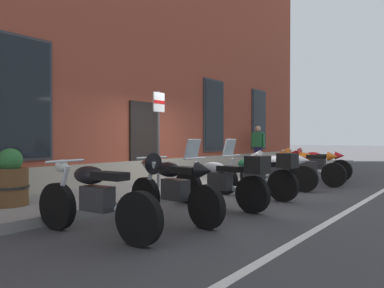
{
  "coord_description": "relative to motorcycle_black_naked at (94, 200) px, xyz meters",
  "views": [
    {
      "loc": [
        -7.2,
        -4.93,
        1.28
      ],
      "look_at": [
        -0.87,
        -0.09,
        1.17
      ],
      "focal_mm": 34.25,
      "sensor_mm": 36.0,
      "label": 1
    }
  ],
  "objects": [
    {
      "name": "ground_plane",
      "position": [
        4.2,
        1.02,
        -0.49
      ],
      "size": [
        140.0,
        140.0,
        0.0
      ],
      "primitive_type": "plane",
      "color": "#38383A"
    },
    {
      "name": "sidewalk",
      "position": [
        4.2,
        2.15,
        -0.41
      ],
      "size": [
        26.42,
        2.25,
        0.16
      ],
      "primitive_type": "cube",
      "color": "slate",
      "rests_on": "ground_plane"
    },
    {
      "name": "lane_stripe",
      "position": [
        4.2,
        -2.18,
        -0.49
      ],
      "size": [
        26.42,
        0.12,
        0.01
      ],
      "primitive_type": "cube",
      "color": "silver",
      "rests_on": "ground_plane"
    },
    {
      "name": "brick_pub_facade",
      "position": [
        4.2,
        5.96,
        4.82
      ],
      "size": [
        20.42,
        5.49,
        10.65
      ],
      "color": "brown",
      "rests_on": "ground_plane"
    },
    {
      "name": "motorcycle_black_naked",
      "position": [
        0.0,
        0.0,
        0.0
      ],
      "size": [
        0.62,
        2.17,
        1.0
      ],
      "color": "black",
      "rests_on": "ground_plane"
    },
    {
      "name": "motorcycle_black_sport",
      "position": [
        1.34,
        -0.15,
        0.08
      ],
      "size": [
        0.62,
        2.03,
        1.05
      ],
      "color": "black",
      "rests_on": "ground_plane"
    },
    {
      "name": "motorcycle_silver_touring",
      "position": [
        2.68,
        -0.28,
        0.04
      ],
      "size": [
        0.62,
        2.15,
        1.28
      ],
      "color": "black",
      "rests_on": "ground_plane"
    },
    {
      "name": "motorcycle_green_touring",
      "position": [
        4.1,
        -0.24,
        0.04
      ],
      "size": [
        0.62,
        2.12,
        1.28
      ],
      "color": "black",
      "rests_on": "ground_plane"
    },
    {
      "name": "motorcycle_white_sport",
      "position": [
        5.56,
        0.02,
        0.05
      ],
      "size": [
        0.62,
        1.99,
        0.99
      ],
      "color": "black",
      "rests_on": "ground_plane"
    },
    {
      "name": "motorcycle_orange_sport",
      "position": [
        7.03,
        -0.17,
        0.07
      ],
      "size": [
        0.62,
        2.18,
        1.04
      ],
      "color": "black",
      "rests_on": "ground_plane"
    },
    {
      "name": "motorcycle_red_sport",
      "position": [
        8.44,
        0.02,
        0.06
      ],
      "size": [
        0.62,
        2.11,
        1.0
      ],
      "color": "black",
      "rests_on": "ground_plane"
    },
    {
      "name": "pedestrian_striped_shirt",
      "position": [
        10.05,
        2.79,
        0.59
      ],
      "size": [
        0.22,
        0.59,
        1.64
      ],
      "color": "#1E1E4C",
      "rests_on": "sidewalk"
    },
    {
      "name": "parking_sign",
      "position": [
        3.17,
        1.78,
        1.11
      ],
      "size": [
        0.36,
        0.07,
        2.21
      ],
      "color": "#4C4C51",
      "rests_on": "sidewalk"
    },
    {
      "name": "barrel_planter",
      "position": [
        0.02,
        2.25,
        0.09
      ],
      "size": [
        0.6,
        0.6,
        0.97
      ],
      "color": "brown",
      "rests_on": "sidewalk"
    }
  ]
}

